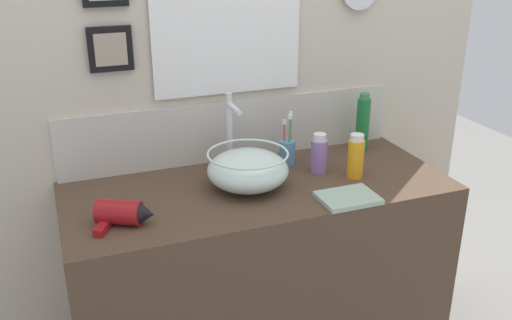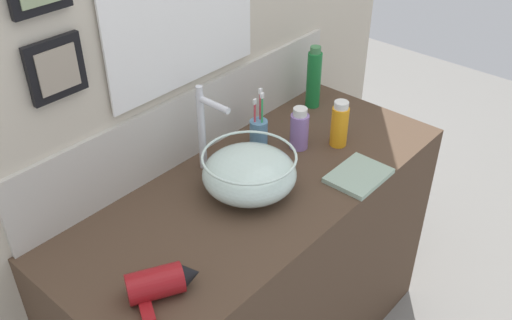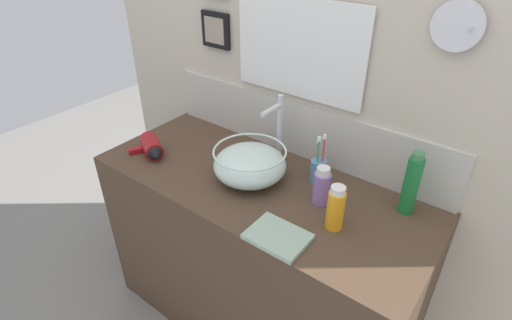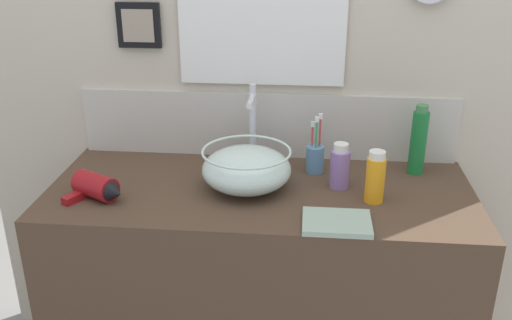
# 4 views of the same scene
# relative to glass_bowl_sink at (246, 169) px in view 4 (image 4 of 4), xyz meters

# --- Properties ---
(vanity_counter) EXTENTS (1.36, 0.56, 0.82)m
(vanity_counter) POSITION_rel_glass_bowl_sink_xyz_m (0.04, 0.00, -0.48)
(vanity_counter) COLOR #4C3828
(vanity_counter) RESTS_ON ground
(back_panel) EXTENTS (2.14, 0.10, 2.54)m
(back_panel) POSITION_rel_glass_bowl_sink_xyz_m (0.04, 0.31, 0.37)
(back_panel) COLOR beige
(back_panel) RESTS_ON ground
(glass_bowl_sink) EXTENTS (0.28, 0.28, 0.13)m
(glass_bowl_sink) POSITION_rel_glass_bowl_sink_xyz_m (0.00, 0.00, 0.00)
(glass_bowl_sink) COLOR silver
(glass_bowl_sink) RESTS_ON vanity_counter
(faucet) EXTENTS (0.02, 0.13, 0.29)m
(faucet) POSITION_rel_glass_bowl_sink_xyz_m (-0.00, 0.19, 0.10)
(faucet) COLOR silver
(faucet) RESTS_ON vanity_counter
(hair_drier) EXTENTS (0.20, 0.15, 0.08)m
(hair_drier) POSITION_rel_glass_bowl_sink_xyz_m (-0.45, -0.11, -0.03)
(hair_drier) COLOR maroon
(hair_drier) RESTS_ON vanity_counter
(toothbrush_cup) EXTENTS (0.06, 0.06, 0.21)m
(toothbrush_cup) POSITION_rel_glass_bowl_sink_xyz_m (0.22, 0.15, -0.02)
(toothbrush_cup) COLOR #598CB2
(toothbrush_cup) RESTS_ON vanity_counter
(spray_bottle) EXTENTS (0.06, 0.06, 0.15)m
(spray_bottle) POSITION_rel_glass_bowl_sink_xyz_m (0.29, 0.04, 0.00)
(spray_bottle) COLOR #8C6BB2
(spray_bottle) RESTS_ON vanity_counter
(shampoo_bottle) EXTENTS (0.06, 0.06, 0.16)m
(shampoo_bottle) POSITION_rel_glass_bowl_sink_xyz_m (0.40, -0.05, 0.01)
(shampoo_bottle) COLOR orange
(shampoo_bottle) RESTS_ON vanity_counter
(soap_dispenser) EXTENTS (0.05, 0.05, 0.24)m
(soap_dispenser) POSITION_rel_glass_bowl_sink_xyz_m (0.56, 0.18, 0.05)
(soap_dispenser) COLOR #197233
(soap_dispenser) RESTS_ON vanity_counter
(hand_towel) EXTENTS (0.19, 0.15, 0.02)m
(hand_towel) POSITION_rel_glass_bowl_sink_xyz_m (0.28, -0.21, -0.06)
(hand_towel) COLOR #99B29E
(hand_towel) RESTS_ON vanity_counter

